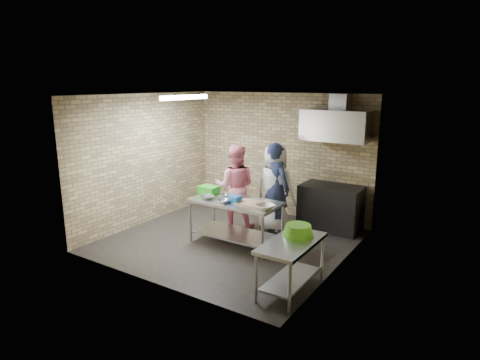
# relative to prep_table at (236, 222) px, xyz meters

# --- Properties ---
(floor) EXTENTS (4.20, 4.20, 0.00)m
(floor) POSITION_rel_prep_table_xyz_m (-0.17, 0.05, -0.41)
(floor) COLOR black
(floor) RESTS_ON ground
(ceiling) EXTENTS (4.20, 4.20, 0.00)m
(ceiling) POSITION_rel_prep_table_xyz_m (-0.17, 0.05, 2.29)
(ceiling) COLOR black
(ceiling) RESTS_ON ground
(back_wall) EXTENTS (4.20, 0.06, 2.70)m
(back_wall) POSITION_rel_prep_table_xyz_m (-0.17, 2.05, 0.94)
(back_wall) COLOR tan
(back_wall) RESTS_ON ground
(front_wall) EXTENTS (4.20, 0.06, 2.70)m
(front_wall) POSITION_rel_prep_table_xyz_m (-0.17, -1.95, 0.94)
(front_wall) COLOR tan
(front_wall) RESTS_ON ground
(left_wall) EXTENTS (0.06, 4.00, 2.70)m
(left_wall) POSITION_rel_prep_table_xyz_m (-2.27, 0.05, 0.94)
(left_wall) COLOR tan
(left_wall) RESTS_ON ground
(right_wall) EXTENTS (0.06, 4.00, 2.70)m
(right_wall) POSITION_rel_prep_table_xyz_m (1.93, 0.05, 0.94)
(right_wall) COLOR tan
(right_wall) RESTS_ON ground
(prep_table) EXTENTS (1.65, 0.82, 0.82)m
(prep_table) POSITION_rel_prep_table_xyz_m (0.00, 0.00, 0.00)
(prep_table) COLOR silver
(prep_table) RESTS_ON floor
(side_counter) EXTENTS (0.60, 1.20, 0.75)m
(side_counter) POSITION_rel_prep_table_xyz_m (1.63, -1.05, -0.04)
(side_counter) COLOR silver
(side_counter) RESTS_ON floor
(stove) EXTENTS (1.20, 0.70, 0.90)m
(stove) POSITION_rel_prep_table_xyz_m (1.18, 1.70, 0.04)
(stove) COLOR black
(stove) RESTS_ON floor
(range_hood) EXTENTS (1.30, 0.60, 0.60)m
(range_hood) POSITION_rel_prep_table_xyz_m (1.18, 1.75, 1.69)
(range_hood) COLOR silver
(range_hood) RESTS_ON back_wall
(hood_duct) EXTENTS (0.35, 0.30, 0.30)m
(hood_duct) POSITION_rel_prep_table_xyz_m (1.18, 1.90, 2.14)
(hood_duct) COLOR #A5A8AD
(hood_duct) RESTS_ON back_wall
(wall_shelf) EXTENTS (0.80, 0.20, 0.04)m
(wall_shelf) POSITION_rel_prep_table_xyz_m (1.48, 1.94, 1.51)
(wall_shelf) COLOR #3F2B19
(wall_shelf) RESTS_ON back_wall
(fluorescent_fixture) EXTENTS (0.10, 1.25, 0.08)m
(fluorescent_fixture) POSITION_rel_prep_table_xyz_m (-1.17, 0.05, 2.23)
(fluorescent_fixture) COLOR white
(fluorescent_fixture) RESTS_ON ceiling
(green_crate) EXTENTS (0.37, 0.27, 0.15)m
(green_crate) POSITION_rel_prep_table_xyz_m (-0.70, 0.12, 0.49)
(green_crate) COLOR green
(green_crate) RESTS_ON prep_table
(blue_tub) EXTENTS (0.18, 0.18, 0.12)m
(blue_tub) POSITION_rel_prep_table_xyz_m (0.05, -0.10, 0.47)
(blue_tub) COLOR blue
(blue_tub) RESTS_ON prep_table
(cutting_board) EXTENTS (0.50, 0.38, 0.03)m
(cutting_board) POSITION_rel_prep_table_xyz_m (0.35, -0.02, 0.43)
(cutting_board) COLOR #D7B67C
(cutting_board) RESTS_ON prep_table
(mixing_bowl_a) EXTENTS (0.33, 0.33, 0.06)m
(mixing_bowl_a) POSITION_rel_prep_table_xyz_m (-0.50, -0.20, 0.44)
(mixing_bowl_a) COLOR silver
(mixing_bowl_a) RESTS_ON prep_table
(mixing_bowl_b) EXTENTS (0.25, 0.25, 0.06)m
(mixing_bowl_b) POSITION_rel_prep_table_xyz_m (-0.30, 0.05, 0.44)
(mixing_bowl_b) COLOR #A9ACB0
(mixing_bowl_b) RESTS_ON prep_table
(mixing_bowl_c) EXTENTS (0.30, 0.30, 0.06)m
(mixing_bowl_c) POSITION_rel_prep_table_xyz_m (-0.10, -0.22, 0.44)
(mixing_bowl_c) COLOR silver
(mixing_bowl_c) RESTS_ON prep_table
(ceramic_bowl) EXTENTS (0.41, 0.41, 0.08)m
(ceramic_bowl) POSITION_rel_prep_table_xyz_m (0.70, -0.15, 0.45)
(ceramic_bowl) COLOR #C0BB9A
(ceramic_bowl) RESTS_ON prep_table
(green_basin) EXTENTS (0.46, 0.46, 0.17)m
(green_basin) POSITION_rel_prep_table_xyz_m (1.61, -0.80, 0.42)
(green_basin) COLOR #59C626
(green_basin) RESTS_ON side_counter
(bottle_red) EXTENTS (0.07, 0.07, 0.18)m
(bottle_red) POSITION_rel_prep_table_xyz_m (1.23, 1.94, 1.62)
(bottle_red) COLOR #B22619
(bottle_red) RESTS_ON wall_shelf
(bottle_green) EXTENTS (0.06, 0.06, 0.15)m
(bottle_green) POSITION_rel_prep_table_xyz_m (1.63, 1.94, 1.60)
(bottle_green) COLOR green
(bottle_green) RESTS_ON wall_shelf
(man_navy) EXTENTS (0.74, 0.57, 1.80)m
(man_navy) POSITION_rel_prep_table_xyz_m (0.30, 0.96, 0.49)
(man_navy) COLOR #141833
(man_navy) RESTS_ON floor
(woman_pink) EXTENTS (1.03, 0.95, 1.71)m
(woman_pink) POSITION_rel_prep_table_xyz_m (-0.50, 0.74, 0.44)
(woman_pink) COLOR pink
(woman_pink) RESTS_ON floor
(woman_white) EXTENTS (0.87, 0.58, 1.75)m
(woman_white) POSITION_rel_prep_table_xyz_m (0.25, 1.03, 0.46)
(woman_white) COLOR silver
(woman_white) RESTS_ON floor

